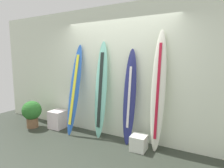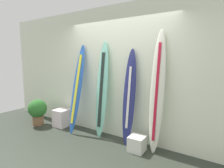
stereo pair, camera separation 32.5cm
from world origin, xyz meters
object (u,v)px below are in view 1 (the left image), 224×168
Objects in this scene: display_block_left at (139,143)px; surfboard_cobalt at (75,89)px; display_block_center at (58,119)px; potted_plant at (32,112)px; surfboard_navy at (130,98)px; surfboard_seafoam at (101,91)px; surfboard_ivory at (158,91)px.

surfboard_cobalt is at bearing 176.49° from display_block_left.
display_block_left is (1.59, -0.10, -0.87)m from surfboard_cobalt.
potted_plant is at bearing -154.53° from display_block_center.
surfboard_cobalt is 1.32m from surfboard_navy.
display_block_center is (-2.16, 0.11, 0.07)m from display_block_left.
potted_plant is at bearing -171.78° from surfboard_navy.
surfboard_seafoam is at bearing 11.41° from potted_plant.
surfboard_cobalt is 1.82m from display_block_left.
surfboard_seafoam reaches higher than display_block_left.
surfboard_navy is 6.62× the size of display_block_left.
surfboard_seafoam is 3.11× the size of potted_plant.
display_block_center is at bearing 25.47° from potted_plant.
potted_plant is at bearing -173.06° from surfboard_ivory.
display_block_center is at bearing 177.15° from display_block_left.
surfboard_seafoam reaches higher than potted_plant.
surfboard_navy is at bearing 8.22° from potted_plant.
surfboard_navy is at bearing -178.76° from surfboard_ivory.
surfboard_navy reaches higher than display_block_left.
surfboard_ivory is at bearing 6.94° from potted_plant.
surfboard_navy is 2.02m from display_block_center.
surfboard_ivory is 3.13m from potted_plant.
surfboard_cobalt is at bearing -171.57° from surfboard_seafoam.
display_block_center reaches higher than display_block_left.
surfboard_seafoam is at bearing 4.01° from display_block_center.
display_block_center is at bearing -177.61° from surfboard_navy.
surfboard_cobalt is at bearing -0.99° from display_block_center.
potted_plant reaches higher than display_block_center.
surfboard_seafoam reaches higher than surfboard_navy.
surfboard_seafoam is 1.94m from potted_plant.
potted_plant is at bearing -166.96° from surfboard_cobalt.
surfboard_ivory is 2.60m from display_block_center.
surfboard_seafoam is 0.68m from surfboard_navy.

